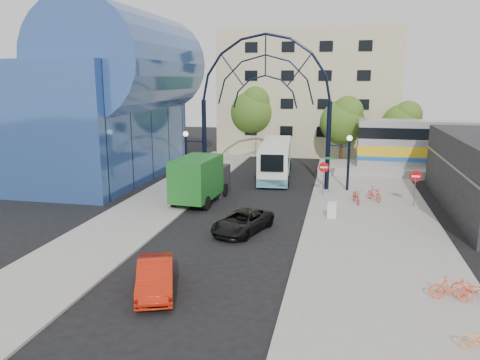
% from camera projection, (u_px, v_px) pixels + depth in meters
% --- Properties ---
extents(ground, '(120.00, 120.00, 0.00)m').
position_uv_depth(ground, '(221.00, 246.00, 24.68)').
color(ground, black).
rests_on(ground, ground).
extents(sidewalk_east, '(8.00, 56.00, 0.12)m').
position_uv_depth(sidewalk_east, '(373.00, 232.00, 26.83)').
color(sidewalk_east, gray).
rests_on(sidewalk_east, ground).
extents(plaza_west, '(5.00, 50.00, 0.12)m').
position_uv_depth(plaza_west, '(150.00, 208.00, 31.75)').
color(plaza_west, gray).
rests_on(plaza_west, ground).
extents(gateway_arch, '(13.64, 0.44, 12.10)m').
position_uv_depth(gateway_arch, '(265.00, 80.00, 36.24)').
color(gateway_arch, black).
rests_on(gateway_arch, ground).
extents(stop_sign, '(0.80, 0.07, 2.50)m').
position_uv_depth(stop_sign, '(324.00, 170.00, 34.72)').
color(stop_sign, slate).
rests_on(stop_sign, sidewalk_east).
extents(do_not_enter_sign, '(0.76, 0.07, 2.48)m').
position_uv_depth(do_not_enter_sign, '(415.00, 180.00, 31.53)').
color(do_not_enter_sign, slate).
rests_on(do_not_enter_sign, sidewalk_east).
extents(street_name_sign, '(0.70, 0.70, 2.80)m').
position_uv_depth(street_name_sign, '(329.00, 167.00, 35.19)').
color(street_name_sign, slate).
rests_on(street_name_sign, sidewalk_east).
extents(sandwich_board, '(0.55, 0.61, 0.99)m').
position_uv_depth(sandwich_board, '(332.00, 209.00, 29.07)').
color(sandwich_board, white).
rests_on(sandwich_board, sidewalk_east).
extents(transit_hall, '(16.50, 18.00, 14.50)m').
position_uv_depth(transit_hall, '(94.00, 102.00, 40.77)').
color(transit_hall, '#305195').
rests_on(transit_hall, ground).
extents(apartment_block, '(20.00, 12.10, 14.00)m').
position_uv_depth(apartment_block, '(310.00, 93.00, 56.18)').
color(apartment_block, '#C3B487').
rests_on(apartment_block, ground).
extents(tree_north_a, '(4.48, 4.48, 7.00)m').
position_uv_depth(tree_north_a, '(344.00, 120.00, 47.20)').
color(tree_north_a, '#382314').
rests_on(tree_north_a, ground).
extents(tree_north_b, '(5.12, 5.12, 8.00)m').
position_uv_depth(tree_north_b, '(254.00, 109.00, 52.95)').
color(tree_north_b, '#382314').
rests_on(tree_north_b, ground).
extents(tree_north_c, '(4.16, 4.16, 6.50)m').
position_uv_depth(tree_north_c, '(403.00, 122.00, 47.93)').
color(tree_north_c, '#382314').
rests_on(tree_north_c, ground).
extents(city_bus, '(3.45, 11.35, 3.07)m').
position_uv_depth(city_bus, '(276.00, 159.00, 42.05)').
color(city_bus, white).
rests_on(city_bus, ground).
extents(green_truck, '(2.90, 6.74, 3.33)m').
position_uv_depth(green_truck, '(201.00, 179.00, 33.35)').
color(green_truck, black).
rests_on(green_truck, ground).
extents(black_suv, '(3.38, 4.96, 1.26)m').
position_uv_depth(black_suv, '(243.00, 222.00, 26.81)').
color(black_suv, black).
rests_on(black_suv, ground).
extents(red_sedan, '(2.78, 4.37, 1.36)m').
position_uv_depth(red_sedan, '(155.00, 277.00, 19.23)').
color(red_sedan, '#B71D0B').
rests_on(red_sedan, ground).
extents(bike_near_a, '(1.04, 1.97, 0.99)m').
position_uv_depth(bike_near_a, '(357.00, 196.00, 32.76)').
color(bike_near_a, red).
rests_on(bike_near_a, sidewalk_east).
extents(bike_near_b, '(1.28, 1.71, 1.02)m').
position_uv_depth(bike_near_b, '(374.00, 194.00, 33.28)').
color(bike_near_b, red).
rests_on(bike_near_b, sidewalk_east).
extents(bike_far_a, '(2.00, 1.35, 0.99)m').
position_uv_depth(bike_far_a, '(476.00, 290.00, 18.18)').
color(bike_far_a, '#FD6432').
rests_on(bike_far_a, sidewalk_east).
extents(bike_far_b, '(1.69, 0.60, 1.00)m').
position_uv_depth(bike_far_b, '(452.00, 288.00, 18.29)').
color(bike_far_b, '#E7532E').
rests_on(bike_far_b, sidewalk_east).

